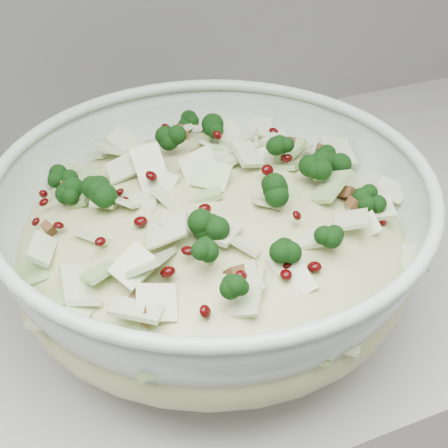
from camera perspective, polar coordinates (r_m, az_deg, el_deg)
counter at (r=1.12m, az=6.95°, el=-17.69°), size 3.60×0.60×0.90m
mixing_bowl at (r=0.61m, az=-1.03°, el=-1.63°), size 0.48×0.48×0.16m
salad at (r=0.59m, az=-1.06°, el=0.37°), size 0.51×0.51×0.16m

